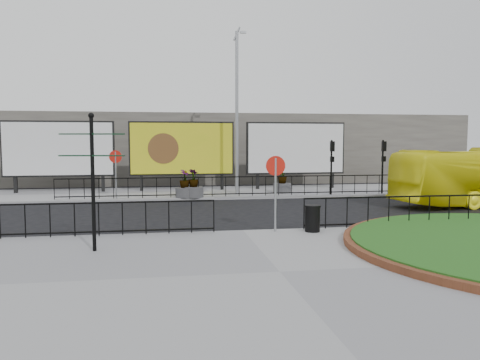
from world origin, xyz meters
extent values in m
plane|color=black|center=(0.00, 0.00, 0.00)|extent=(90.00, 90.00, 0.00)
cube|color=gray|center=(0.00, -5.00, 0.06)|extent=(30.00, 10.00, 0.12)
cube|color=gray|center=(0.00, 12.00, 0.06)|extent=(44.00, 6.00, 0.12)
cylinder|color=gray|center=(-5.00, 9.40, 1.32)|extent=(0.07, 0.07, 2.40)
cylinder|color=#B1150B|center=(-5.00, 9.40, 2.27)|extent=(0.64, 0.03, 0.64)
cylinder|color=white|center=(-5.00, 9.42, 2.27)|extent=(0.50, 0.03, 0.50)
cylinder|color=gray|center=(1.00, -0.40, 1.32)|extent=(0.07, 0.07, 2.40)
cylinder|color=#B1150B|center=(1.00, -0.40, 2.27)|extent=(0.64, 0.03, 0.64)
cylinder|color=white|center=(1.00, -0.38, 2.27)|extent=(0.50, 0.03, 0.50)
cube|color=black|center=(-10.90, 13.00, 0.62)|extent=(0.18, 0.18, 1.00)
cube|color=black|center=(-6.10, 13.00, 0.62)|extent=(0.18, 0.18, 1.00)
cube|color=black|center=(-8.50, 13.00, 2.62)|extent=(6.20, 0.25, 3.20)
cube|color=silver|center=(-8.50, 12.84, 2.62)|extent=(6.00, 0.06, 3.00)
cube|color=black|center=(-3.90, 13.00, 0.62)|extent=(0.18, 0.18, 1.00)
cube|color=black|center=(0.90, 13.00, 0.62)|extent=(0.18, 0.18, 1.00)
cube|color=black|center=(-1.50, 13.00, 2.62)|extent=(6.20, 0.25, 3.20)
cube|color=gold|center=(-1.50, 12.84, 2.62)|extent=(6.00, 0.06, 3.00)
cube|color=black|center=(3.10, 13.00, 0.62)|extent=(0.18, 0.18, 1.00)
cube|color=black|center=(7.90, 13.00, 0.62)|extent=(0.18, 0.18, 1.00)
cube|color=black|center=(5.50, 13.00, 2.62)|extent=(6.20, 0.25, 3.20)
cube|color=silver|center=(5.50, 12.84, 2.62)|extent=(6.00, 0.06, 3.00)
cylinder|color=gray|center=(1.50, 11.00, 4.62)|extent=(0.18, 0.18, 9.00)
cylinder|color=gray|center=(1.50, 11.00, 8.97)|extent=(0.43, 0.10, 0.77)
cube|color=gray|center=(1.85, 11.00, 9.07)|extent=(0.35, 0.15, 0.12)
cylinder|color=black|center=(6.50, 9.40, 1.62)|extent=(0.10, 0.10, 3.00)
cube|color=black|center=(6.50, 9.28, 2.77)|extent=(0.22, 0.18, 0.55)
cube|color=black|center=(6.50, 9.28, 2.07)|extent=(0.20, 0.16, 0.30)
cylinder|color=black|center=(9.50, 9.40, 1.62)|extent=(0.10, 0.10, 3.00)
cube|color=black|center=(9.50, 9.28, 2.77)|extent=(0.22, 0.18, 0.55)
cube|color=black|center=(9.50, 9.28, 2.07)|extent=(0.20, 0.16, 0.30)
cube|color=slate|center=(0.00, 22.00, 2.50)|extent=(40.00, 10.00, 5.00)
cylinder|color=black|center=(-4.43, -2.25, 1.90)|extent=(0.10, 0.10, 3.56)
sphere|color=black|center=(-4.43, -2.25, 3.73)|extent=(0.16, 0.16, 0.16)
cube|color=black|center=(-4.86, -2.15, 3.25)|extent=(0.85, 0.35, 0.03)
cube|color=black|center=(-3.99, -2.29, 3.25)|extent=(0.84, 0.23, 0.03)
cube|color=black|center=(-4.87, -2.19, 2.68)|extent=(0.85, 0.27, 0.03)
cube|color=black|center=(-4.00, -2.36, 2.68)|extent=(0.85, 0.35, 0.03)
cylinder|color=black|center=(2.19, -0.60, 0.53)|extent=(0.49, 0.49, 0.81)
cylinder|color=black|center=(2.19, -0.60, 0.96)|extent=(0.52, 0.52, 0.05)
cylinder|color=#4C4C4F|center=(-1.52, 9.40, 0.37)|extent=(0.96, 0.96, 0.50)
imported|color=#244A13|center=(-1.52, 9.40, 1.10)|extent=(0.74, 0.74, 0.95)
cylinder|color=#4C4C4F|center=(-1.04, 9.40, 0.39)|extent=(1.04, 1.04, 0.54)
imported|color=#244A13|center=(-1.04, 9.40, 1.14)|extent=(0.74, 0.74, 0.95)
cylinder|color=#4C4C4F|center=(4.08, 10.73, 0.39)|extent=(1.03, 1.03, 0.54)
imported|color=#244A13|center=(4.08, 10.73, 1.13)|extent=(0.54, 0.54, 0.95)
camera|label=1|loc=(-2.54, -15.08, 3.07)|focal=35.00mm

